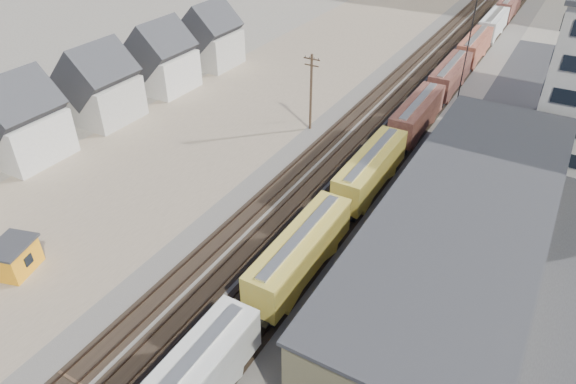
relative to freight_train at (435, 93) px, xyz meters
The scene contains 10 objects.
ballast_bed 6.80m from the freight_train, 127.70° to the right, with size 18.00×200.00×0.06m, color #4C4742.
dirt_yard 28.23m from the freight_train, 147.92° to the right, with size 24.00×180.00×0.03m, color #796853.
asphalt_lot 27.12m from the freight_train, 47.58° to the right, with size 26.00×120.00×0.04m, color #232326.
rail_tracks 7.09m from the freight_train, 131.50° to the right, with size 11.40×200.00×0.24m.
freight_train is the anchor object (origin of this frame).
warehouse 31.95m from the freight_train, 69.51° to the right, with size 12.40×40.40×7.25m.
utility_pole_north 18.01m from the freight_train, 133.60° to the right, with size 2.20×0.32×10.00m.
radio_mast 8.41m from the freight_train, 66.60° to the left, with size 1.20×0.16×18.00m.
townhouse_row 48.23m from the freight_train, 141.64° to the right, with size 8.15×68.16×10.47m.
maintenance_shed 54.02m from the freight_train, 113.65° to the right, with size 4.04×4.64×2.89m.
Camera 1 is at (19.05, -11.72, 30.64)m, focal length 32.00 mm.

